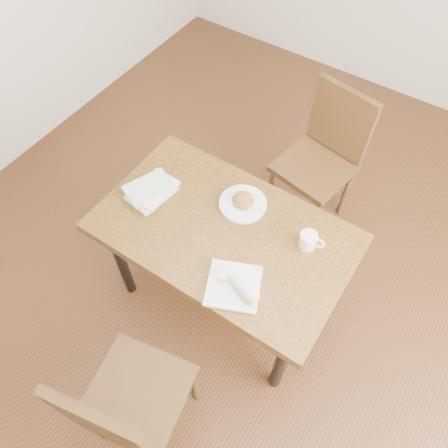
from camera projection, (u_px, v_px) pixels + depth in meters
The scene contains 9 objects.
ground at pixel (224, 297), 2.73m from camera, with size 4.00×5.00×0.01m, color #472814.
room_walls at pixel (224, 75), 1.38m from camera, with size 4.02×5.02×2.80m.
table at pixel (224, 240), 2.18m from camera, with size 1.24×0.75×0.75m.
chair_near at pixel (125, 408), 1.84m from camera, with size 0.49×0.49×0.95m.
chair_far at pixel (325, 152), 2.68m from camera, with size 0.49×0.49×0.95m.
plate_scone at pixel (243, 203), 2.17m from camera, with size 0.24×0.24×0.08m.
coffee_mug at pixel (309, 240), 2.02m from camera, with size 0.12×0.08×0.08m.
plate_burrito at pixel (237, 287), 1.91m from camera, with size 0.31×0.31×0.08m.
book_stack at pixel (152, 191), 2.21m from camera, with size 0.23×0.27×0.06m.
Camera 1 is at (0.65, -0.98, 2.50)m, focal length 35.00 mm.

